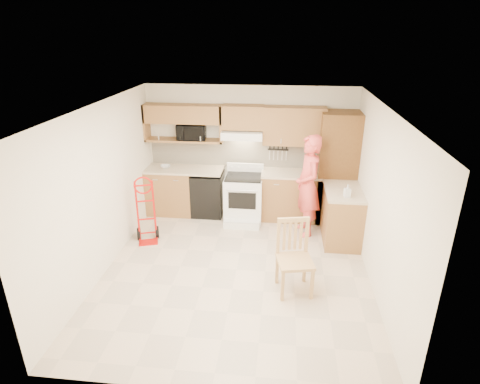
% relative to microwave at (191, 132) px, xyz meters
% --- Properties ---
extents(floor, '(4.00, 4.50, 0.02)m').
position_rel_microwave_xyz_m(floor, '(1.11, -2.08, -1.65)').
color(floor, beige).
rests_on(floor, ground).
extents(ceiling, '(4.00, 4.50, 0.02)m').
position_rel_microwave_xyz_m(ceiling, '(1.11, -2.08, 0.87)').
color(ceiling, white).
rests_on(ceiling, ground).
extents(wall_back, '(4.00, 0.02, 2.50)m').
position_rel_microwave_xyz_m(wall_back, '(1.11, 0.17, -0.39)').
color(wall_back, white).
rests_on(wall_back, ground).
extents(wall_front, '(4.00, 0.02, 2.50)m').
position_rel_microwave_xyz_m(wall_front, '(1.11, -4.34, -0.39)').
color(wall_front, white).
rests_on(wall_front, ground).
extents(wall_left, '(0.02, 4.50, 2.50)m').
position_rel_microwave_xyz_m(wall_left, '(-0.90, -2.08, -0.39)').
color(wall_left, white).
rests_on(wall_left, ground).
extents(wall_right, '(0.02, 4.50, 2.50)m').
position_rel_microwave_xyz_m(wall_right, '(3.12, -2.08, -0.39)').
color(wall_right, white).
rests_on(wall_right, ground).
extents(backsplash, '(3.92, 0.03, 0.55)m').
position_rel_microwave_xyz_m(backsplash, '(1.11, 0.15, -0.44)').
color(backsplash, beige).
rests_on(backsplash, wall_back).
extents(lower_cab_left, '(0.90, 0.60, 0.90)m').
position_rel_microwave_xyz_m(lower_cab_left, '(-0.44, -0.14, -1.19)').
color(lower_cab_left, brown).
rests_on(lower_cab_left, ground).
extents(dishwasher, '(0.60, 0.60, 0.85)m').
position_rel_microwave_xyz_m(dishwasher, '(0.31, -0.14, -1.22)').
color(dishwasher, black).
rests_on(dishwasher, ground).
extents(lower_cab_right, '(1.14, 0.60, 0.90)m').
position_rel_microwave_xyz_m(lower_cab_right, '(1.94, -0.14, -1.19)').
color(lower_cab_right, brown).
rests_on(lower_cab_right, ground).
extents(countertop_left, '(1.50, 0.63, 0.04)m').
position_rel_microwave_xyz_m(countertop_left, '(-0.14, -0.13, -0.72)').
color(countertop_left, beige).
rests_on(countertop_left, lower_cab_left).
extents(countertop_right, '(1.14, 0.63, 0.04)m').
position_rel_microwave_xyz_m(countertop_right, '(1.94, -0.13, -0.72)').
color(countertop_right, beige).
rests_on(countertop_right, lower_cab_right).
extents(cab_return_right, '(0.60, 1.00, 0.90)m').
position_rel_microwave_xyz_m(cab_return_right, '(2.81, -0.94, -1.19)').
color(cab_return_right, brown).
rests_on(cab_return_right, ground).
extents(countertop_return, '(0.63, 1.00, 0.04)m').
position_rel_microwave_xyz_m(countertop_return, '(2.81, -0.94, -0.72)').
color(countertop_return, beige).
rests_on(countertop_return, cab_return_right).
extents(pantry_tall, '(0.70, 0.60, 2.10)m').
position_rel_microwave_xyz_m(pantry_tall, '(2.76, -0.14, -0.59)').
color(pantry_tall, brown).
rests_on(pantry_tall, ground).
extents(upper_cab_left, '(1.50, 0.33, 0.34)m').
position_rel_microwave_xyz_m(upper_cab_left, '(-0.14, 0.00, 0.34)').
color(upper_cab_left, brown).
rests_on(upper_cab_left, wall_back).
extents(upper_shelf_mw, '(1.50, 0.33, 0.04)m').
position_rel_microwave_xyz_m(upper_shelf_mw, '(-0.14, 0.00, -0.17)').
color(upper_shelf_mw, brown).
rests_on(upper_shelf_mw, wall_back).
extents(upper_cab_center, '(0.76, 0.33, 0.44)m').
position_rel_microwave_xyz_m(upper_cab_center, '(0.99, 0.00, 0.30)').
color(upper_cab_center, brown).
rests_on(upper_cab_center, wall_back).
extents(upper_cab_right, '(1.14, 0.33, 0.70)m').
position_rel_microwave_xyz_m(upper_cab_right, '(1.94, 0.00, 0.16)').
color(upper_cab_right, brown).
rests_on(upper_cab_right, wall_back).
extents(range_hood, '(0.76, 0.46, 0.14)m').
position_rel_microwave_xyz_m(range_hood, '(0.99, -0.06, -0.01)').
color(range_hood, white).
rests_on(range_hood, wall_back).
extents(knife_strip, '(0.40, 0.05, 0.29)m').
position_rel_microwave_xyz_m(knife_strip, '(1.66, 0.12, -0.40)').
color(knife_strip, black).
rests_on(knife_strip, backsplash).
extents(microwave, '(0.57, 0.41, 0.30)m').
position_rel_microwave_xyz_m(microwave, '(0.00, 0.00, 0.00)').
color(microwave, black).
rests_on(microwave, upper_shelf_mw).
extents(range, '(0.71, 0.94, 1.05)m').
position_rel_microwave_xyz_m(range, '(1.04, -0.36, -1.12)').
color(range, white).
rests_on(range, ground).
extents(person, '(0.58, 0.75, 1.82)m').
position_rel_microwave_xyz_m(person, '(2.21, -0.74, -0.73)').
color(person, '#E84C47').
rests_on(person, ground).
extents(hand_truck, '(0.52, 0.50, 1.08)m').
position_rel_microwave_xyz_m(hand_truck, '(-0.54, -1.35, -1.10)').
color(hand_truck, red).
rests_on(hand_truck, ground).
extents(dining_chair, '(0.57, 0.60, 1.05)m').
position_rel_microwave_xyz_m(dining_chair, '(1.97, -2.51, -1.11)').
color(dining_chair, tan).
rests_on(dining_chair, ground).
extents(soap_bottle, '(0.11, 0.11, 0.21)m').
position_rel_microwave_xyz_m(soap_bottle, '(2.81, -1.21, -0.60)').
color(soap_bottle, white).
rests_on(soap_bottle, countertop_return).
extents(bowl, '(0.24, 0.24, 0.05)m').
position_rel_microwave_xyz_m(bowl, '(-0.52, -0.14, -0.68)').
color(bowl, white).
rests_on(bowl, countertop_left).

